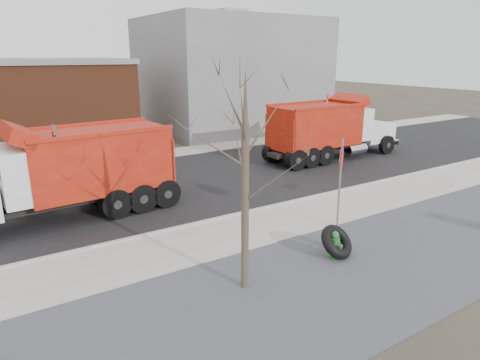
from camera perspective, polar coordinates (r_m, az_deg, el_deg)
ground at (r=14.35m, az=5.67°, el=-6.07°), size 120.00×120.00×0.00m
gravel_verge at (r=12.06m, az=16.18°, el=-11.16°), size 60.00×5.00×0.03m
sidewalk at (r=14.52m, az=5.06°, el=-5.64°), size 60.00×2.50×0.06m
curb at (r=15.48m, az=2.13°, el=-4.05°), size 60.00×0.15×0.11m
road at (r=19.39m, az=-5.88°, el=-0.02°), size 60.00×9.40×0.02m
far_sidewalk at (r=24.45m, az=-11.96°, el=3.21°), size 60.00×2.00×0.06m
building_grey at (r=33.24m, az=-1.27°, el=13.89°), size 12.00×10.00×8.00m
bare_tree at (r=9.53m, az=0.70°, el=3.24°), size 3.20×3.20×5.20m
fire_hydrant at (r=12.31m, az=12.51°, el=-8.50°), size 0.45×0.44×0.79m
truck_tire at (r=12.31m, az=12.75°, el=-8.04°), size 1.21×1.11×0.96m
stop_sign at (r=13.84m, az=13.29°, el=1.50°), size 0.67×0.50×2.97m
dump_truck_red_a at (r=23.52m, az=11.86°, el=6.87°), size 8.30×2.37×3.35m
dump_truck_red_b at (r=15.55m, az=-21.95°, el=1.29°), size 8.08×2.83×3.39m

